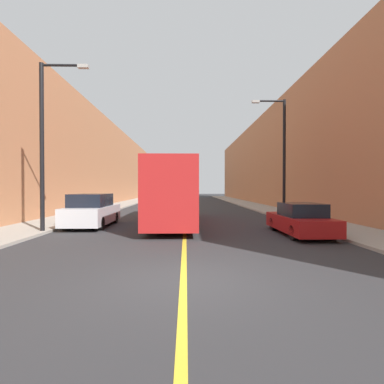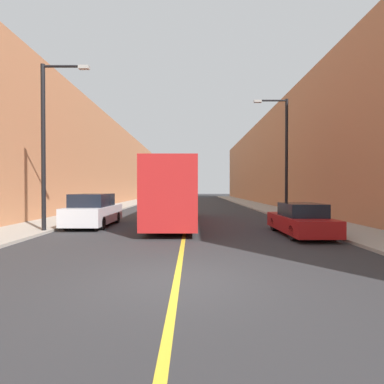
{
  "view_description": "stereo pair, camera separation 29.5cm",
  "coord_description": "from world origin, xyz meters",
  "px_view_note": "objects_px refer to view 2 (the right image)",
  "views": [
    {
      "loc": [
        0.06,
        -6.84,
        2.15
      ],
      "look_at": [
        0.41,
        10.29,
        1.9
      ],
      "focal_mm": 28.0,
      "sensor_mm": 36.0,
      "label": 1
    },
    {
      "loc": [
        0.35,
        -6.84,
        2.15
      ],
      "look_at": [
        0.41,
        10.29,
        1.9
      ],
      "focal_mm": 28.0,
      "sensor_mm": 36.0,
      "label": 2
    }
  ],
  "objects_px": {
    "car_right_near": "(299,221)",
    "street_lamp_left": "(46,137)",
    "street_lamp_right": "(283,151)",
    "parked_suv_left": "(93,211)",
    "bus": "(174,192)"
  },
  "relations": [
    {
      "from": "bus",
      "to": "car_right_near",
      "type": "relative_size",
      "value": 2.49
    },
    {
      "from": "car_right_near",
      "to": "street_lamp_left",
      "type": "height_order",
      "value": "street_lamp_left"
    },
    {
      "from": "car_right_near",
      "to": "street_lamp_right",
      "type": "xyz_separation_m",
      "value": [
        1.28,
        6.66,
        3.95
      ]
    },
    {
      "from": "bus",
      "to": "street_lamp_left",
      "type": "distance_m",
      "value": 7.47
    },
    {
      "from": "car_right_near",
      "to": "street_lamp_left",
      "type": "relative_size",
      "value": 0.59
    },
    {
      "from": "parked_suv_left",
      "to": "street_lamp_left",
      "type": "bearing_deg",
      "value": -119.58
    },
    {
      "from": "bus",
      "to": "street_lamp_right",
      "type": "xyz_separation_m",
      "value": [
        7.18,
        2.14,
        2.72
      ]
    },
    {
      "from": "parked_suv_left",
      "to": "car_right_near",
      "type": "bearing_deg",
      "value": -17.15
    },
    {
      "from": "car_right_near",
      "to": "parked_suv_left",
      "type": "bearing_deg",
      "value": 162.85
    },
    {
      "from": "street_lamp_right",
      "to": "bus",
      "type": "bearing_deg",
      "value": -163.37
    },
    {
      "from": "bus",
      "to": "car_right_near",
      "type": "xyz_separation_m",
      "value": [
        5.9,
        -4.51,
        -1.22
      ]
    },
    {
      "from": "street_lamp_left",
      "to": "parked_suv_left",
      "type": "bearing_deg",
      "value": 60.42
    },
    {
      "from": "car_right_near",
      "to": "street_lamp_left",
      "type": "xyz_separation_m",
      "value": [
        -11.78,
        0.76,
        3.89
      ]
    },
    {
      "from": "street_lamp_right",
      "to": "street_lamp_left",
      "type": "bearing_deg",
      "value": -155.68
    },
    {
      "from": "car_right_near",
      "to": "street_lamp_right",
      "type": "bearing_deg",
      "value": 79.12
    }
  ]
}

